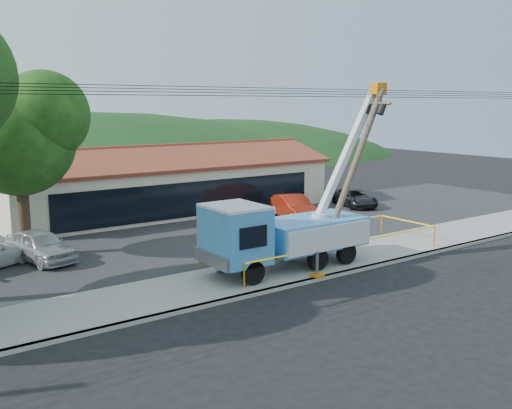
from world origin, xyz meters
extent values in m
plane|color=black|center=(0.00, 0.00, 0.00)|extent=(120.00, 120.00, 0.00)
cube|color=gray|center=(0.00, 2.10, 0.07)|extent=(60.00, 0.25, 0.15)
cube|color=gray|center=(0.00, 4.00, 0.07)|extent=(60.00, 4.00, 0.15)
cube|color=#28282B|center=(0.00, 12.00, 0.05)|extent=(60.00, 12.00, 0.10)
cube|color=#BEB797|center=(4.00, 20.00, 1.70)|extent=(22.00, 8.00, 3.40)
cube|color=black|center=(4.00, 15.98, 1.43)|extent=(18.04, 0.08, 2.21)
cube|color=brown|center=(4.00, 18.00, 3.90)|extent=(22.50, 4.53, 1.52)
cube|color=brown|center=(4.00, 22.00, 3.90)|extent=(22.50, 4.53, 1.52)
cube|color=brown|center=(4.00, 20.00, 4.55)|extent=(22.50, 0.30, 0.25)
cylinder|color=#332316|center=(-7.00, 13.00, 2.09)|extent=(0.56, 0.56, 4.18)
sphere|color=#13380F|center=(-7.00, 13.00, 5.70)|extent=(5.25, 5.25, 5.25)
sphere|color=#13380F|center=(-5.95, 12.30, 6.84)|extent=(4.20, 4.20, 4.20)
ellipsoid|color=#143815|center=(10.00, 55.00, 0.00)|extent=(89.60, 64.00, 32.00)
ellipsoid|color=#143815|center=(30.00, 55.00, 0.00)|extent=(72.80, 52.00, 26.00)
cylinder|color=black|center=(0.00, 3.10, 7.67)|extent=(60.00, 0.02, 0.02)
cylinder|color=black|center=(0.00, 3.60, 7.79)|extent=(60.00, 0.02, 0.02)
cylinder|color=black|center=(0.00, 4.10, 7.91)|extent=(60.00, 0.02, 0.02)
cylinder|color=black|center=(0.00, 4.50, 8.03)|extent=(60.00, 0.02, 0.02)
cylinder|color=black|center=(-0.68, 2.89, 0.65)|extent=(0.98, 0.33, 0.98)
cylinder|color=black|center=(-0.68, 5.17, 0.65)|extent=(0.98, 0.33, 0.98)
cylinder|color=black|center=(2.79, 2.89, 0.65)|extent=(0.98, 0.33, 0.98)
cylinder|color=black|center=(2.79, 5.17, 0.65)|extent=(0.98, 0.33, 0.98)
cylinder|color=black|center=(4.52, 2.89, 0.65)|extent=(0.98, 0.33, 0.98)
cylinder|color=black|center=(4.52, 5.17, 0.65)|extent=(0.98, 0.33, 0.98)
cube|color=black|center=(2.13, 4.03, 0.92)|extent=(7.16, 1.08, 0.27)
cube|color=#3986CC|center=(-0.79, 4.03, 2.01)|extent=(2.17, 2.60, 2.28)
cube|color=silver|center=(-0.79, 4.03, 3.20)|extent=(2.17, 2.60, 0.13)
cube|color=black|center=(-1.82, 4.03, 2.17)|extent=(0.09, 1.95, 0.98)
cube|color=gray|center=(-1.93, 4.03, 1.14)|extent=(0.16, 2.49, 0.54)
cube|color=#3986CC|center=(3.33, 4.03, 1.57)|extent=(4.99, 2.60, 1.30)
cylinder|color=silver|center=(3.87, 4.03, 2.06)|extent=(0.76, 0.76, 0.65)
cube|color=silver|center=(5.54, 4.03, 5.20)|extent=(3.60, 0.30, 5.89)
cube|color=gray|center=(5.86, 4.03, 5.47)|extent=(2.17, 0.20, 3.54)
cube|color=orange|center=(7.21, 3.82, 8.07)|extent=(0.65, 0.54, 0.54)
cube|color=orange|center=(2.13, 2.19, 0.21)|extent=(0.49, 0.49, 0.09)
cube|color=orange|center=(4.95, 5.88, 0.21)|extent=(0.49, 0.49, 0.09)
cylinder|color=brown|center=(5.31, 3.54, 4.11)|extent=(4.05, 0.30, 8.05)
cube|color=brown|center=(6.89, 3.54, 7.40)|extent=(0.15, 1.67, 0.15)
cylinder|color=black|center=(6.70, 4.01, 7.12)|extent=(0.50, 0.33, 0.56)
cylinder|color=black|center=(6.70, 3.08, 7.12)|extent=(0.50, 0.33, 0.56)
cylinder|color=orange|center=(-1.24, 2.70, 0.68)|extent=(0.06, 0.06, 1.06)
cylinder|color=orange|center=(10.58, 2.70, 0.68)|extent=(0.06, 0.06, 1.06)
cylinder|color=orange|center=(10.58, 6.29, 0.68)|extent=(0.06, 0.06, 1.06)
cylinder|color=orange|center=(-1.24, 6.29, 0.68)|extent=(0.06, 0.06, 1.06)
cube|color=yellow|center=(4.67, 2.70, 1.15)|extent=(11.82, 0.01, 0.06)
cube|color=yellow|center=(10.58, 4.50, 1.15)|extent=(0.01, 3.59, 0.06)
cube|color=yellow|center=(4.67, 6.29, 1.15)|extent=(11.82, 0.01, 0.06)
cube|color=yellow|center=(-1.24, 4.50, 1.15)|extent=(0.01, 3.59, 0.06)
imported|color=#A7AAAF|center=(-6.69, 11.64, 0.00)|extent=(2.74, 4.65, 1.48)
imported|color=#9F220F|center=(9.13, 12.40, 0.00)|extent=(2.74, 4.93, 1.54)
imported|color=black|center=(15.68, 13.49, 0.00)|extent=(3.25, 4.73, 1.20)
camera|label=1|loc=(-13.42, -15.27, 7.39)|focal=40.00mm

